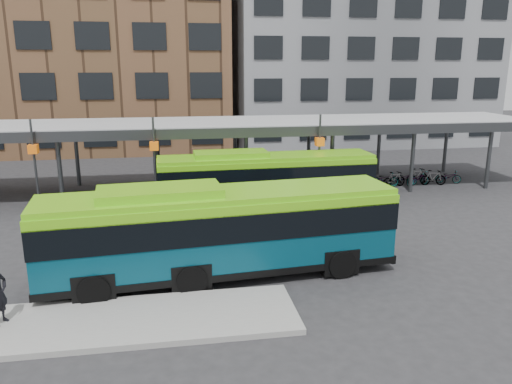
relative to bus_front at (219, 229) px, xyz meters
name	(u,v)px	position (x,y,z in m)	size (l,w,h in m)	color
ground	(234,275)	(0.51, 0.01, -1.79)	(120.00, 120.00, 0.00)	#28282B
boarding_island	(58,326)	(-4.99, -2.99, -1.70)	(14.00, 3.00, 0.18)	gray
canopy	(206,126)	(0.46, 12.88, 2.12)	(40.00, 6.53, 4.80)	#999B9E
building_brick	(78,24)	(-9.49, 32.01, 9.21)	(26.00, 14.00, 22.00)	brown
building_grey	(355,38)	(16.51, 32.01, 8.21)	(24.00, 14.00, 20.00)	slate
bus_front	(219,229)	(0.00, 0.00, 0.00)	(12.64, 3.79, 3.43)	#073C4F
bus_rear	(266,178)	(3.24, 8.45, -0.16)	(11.38, 2.86, 3.12)	#073C4F
bike_rack	(413,178)	(13.44, 12.03, -1.32)	(6.18, 1.50, 1.01)	slate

